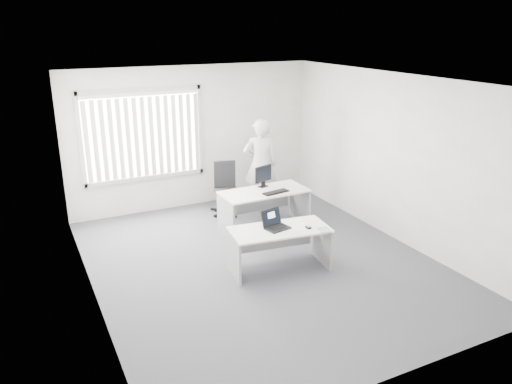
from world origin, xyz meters
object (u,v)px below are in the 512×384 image
desk_far (264,201)px  laptop (278,220)px  office_chair (226,197)px  monitor (263,176)px  person (260,165)px  desk_near (280,240)px

desk_far → laptop: size_ratio=4.55×
office_chair → monitor: bearing=-50.7°
desk_far → office_chair: (-0.30, 1.03, -0.20)m
person → monitor: person is taller
monitor → person: bearing=49.1°
office_chair → laptop: office_chair is taller
office_chair → monitor: (0.40, -0.81, 0.60)m
desk_near → monitor: monitor is taller
desk_near → monitor: 1.92m
monitor → office_chair: bearing=98.4°
desk_near → person: 2.69m
laptop → desk_near: bearing=-31.5°
office_chair → monitor: monitor is taller
desk_near → desk_far: 1.63m
office_chair → laptop: size_ratio=2.91×
desk_far → desk_near: bearing=-110.7°
desk_near → desk_far: bearing=78.0°
person → monitor: size_ratio=4.61×
desk_near → laptop: (-0.03, 0.01, 0.32)m
laptop → monitor: monitor is taller
desk_far → person: 1.10m
desk_near → laptop: laptop is taller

